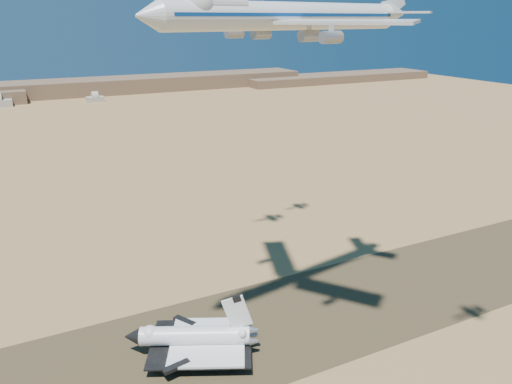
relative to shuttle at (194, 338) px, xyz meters
name	(u,v)px	position (x,y,z in m)	size (l,w,h in m)	color
ground	(235,336)	(13.38, 1.74, -4.97)	(1200.00, 1200.00, 0.00)	#AD7E4D
runway	(235,336)	(13.38, 1.74, -4.94)	(600.00, 50.00, 0.06)	brown
ridgeline	(108,88)	(78.69, 529.05, 2.66)	(960.00, 90.00, 18.00)	brown
shuttle	(194,338)	(0.00, 0.00, 0.00)	(37.96, 32.55, 18.50)	white
carrier_747	(283,16)	(24.34, -4.84, 85.80)	(82.50, 62.82, 20.47)	silver
crew_a	(228,358)	(7.31, -7.55, -4.05)	(0.63, 0.41, 1.72)	#C9700B
crew_b	(224,361)	(5.58, -8.34, -4.06)	(0.83, 0.48, 1.70)	#C9700B
crew_c	(224,356)	(6.42, -6.45, -3.96)	(1.12, 0.57, 1.91)	#C9700B
chase_jet_e	(246,10)	(40.56, 49.15, 87.79)	(16.09, 8.51, 4.01)	silver
chase_jet_f	(287,19)	(61.40, 57.53, 84.96)	(14.53, 8.03, 3.63)	silver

